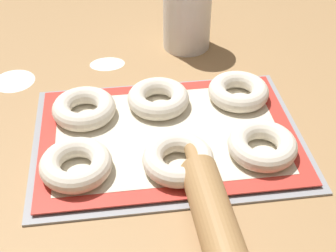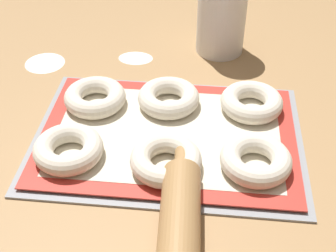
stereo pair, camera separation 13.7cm
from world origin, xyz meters
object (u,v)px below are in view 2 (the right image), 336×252
at_px(bagel_front_left, 68,149).
at_px(bagel_back_right, 252,102).
at_px(flour_canister, 222,10).
at_px(bagel_front_center, 166,160).
at_px(bagel_back_center, 169,98).
at_px(bagel_front_right, 256,160).
at_px(baking_tray, 168,137).
at_px(bagel_back_left, 95,97).

height_order(bagel_front_left, bagel_back_right, same).
bearing_deg(bagel_front_left, flour_canister, 58.45).
bearing_deg(bagel_front_center, bagel_back_center, 94.34).
bearing_deg(bagel_front_right, bagel_front_center, -174.21).
xyz_separation_m(baking_tray, bagel_front_left, (-0.15, -0.07, 0.02)).
bearing_deg(baking_tray, flour_canister, 75.17).
relative_size(bagel_front_right, bagel_back_center, 1.00).
bearing_deg(bagel_back_left, bagel_back_right, 2.95).
distance_m(bagel_front_left, bagel_back_left, 0.14).
bearing_deg(bagel_front_center, bagel_back_right, 50.12).
height_order(baking_tray, bagel_front_left, bagel_front_left).
bearing_deg(bagel_back_center, bagel_front_right, -44.43).
height_order(bagel_back_left, bagel_back_right, same).
height_order(bagel_front_right, bagel_back_right, same).
bearing_deg(bagel_back_right, bagel_back_center, -179.18).
distance_m(bagel_back_right, flour_canister, 0.23).
bearing_deg(bagel_back_left, bagel_front_right, -25.49).
height_order(bagel_back_center, flour_canister, flour_canister).
bearing_deg(bagel_front_center, bagel_back_left, 134.24).
distance_m(bagel_front_right, bagel_back_right, 0.15).
distance_m(bagel_front_left, bagel_front_right, 0.29).
relative_size(bagel_back_center, bagel_back_right, 1.00).
xyz_separation_m(bagel_front_center, bagel_back_center, (-0.01, 0.16, 0.00)).
height_order(baking_tray, bagel_back_right, bagel_back_right).
distance_m(bagel_back_left, flour_canister, 0.32).
xyz_separation_m(bagel_front_left, bagel_back_left, (0.01, 0.14, 0.00)).
distance_m(baking_tray, flour_canister, 0.32).
xyz_separation_m(baking_tray, bagel_back_center, (-0.01, 0.08, 0.02)).
height_order(bagel_front_left, bagel_back_left, same).
bearing_deg(bagel_front_left, bagel_back_right, 27.79).
relative_size(bagel_front_left, bagel_front_right, 1.00).
bearing_deg(bagel_back_right, baking_tray, -149.97).
xyz_separation_m(baking_tray, bagel_front_right, (0.14, -0.07, 0.02)).
relative_size(bagel_front_left, bagel_back_left, 1.00).
relative_size(bagel_front_center, bagel_back_right, 1.00).
height_order(bagel_front_center, flour_canister, flour_canister).
xyz_separation_m(bagel_front_left, bagel_back_right, (0.29, 0.15, 0.00)).
bearing_deg(bagel_back_right, bagel_back_left, -177.05).
xyz_separation_m(bagel_back_right, flour_canister, (-0.06, 0.22, 0.06)).
bearing_deg(bagel_back_center, baking_tray, -84.86).
bearing_deg(bagel_back_center, bagel_front_center, -85.66).
bearing_deg(bagel_back_right, bagel_front_right, -89.43).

